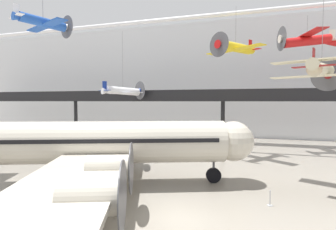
{
  "coord_description": "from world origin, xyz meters",
  "views": [
    {
      "loc": [
        4.35,
        -15.29,
        7.14
      ],
      "look_at": [
        -3.9,
        11.34,
        5.64
      ],
      "focal_mm": 28.0,
      "sensor_mm": 36.0,
      "label": 1
    }
  ],
  "objects": [
    {
      "name": "ground_plane",
      "position": [
        0.0,
        0.0,
        0.0
      ],
      "size": [
        260.0,
        260.0,
        0.0
      ],
      "primitive_type": "plane",
      "color": "gray"
    },
    {
      "name": "hangar_back_wall",
      "position": [
        0.0,
        38.92,
        11.5
      ],
      "size": [
        140.0,
        3.0,
        23.0
      ],
      "color": "silver",
      "rests_on": "ground"
    },
    {
      "name": "mezzanine_walkway",
      "position": [
        0.0,
        30.19,
        7.44
      ],
      "size": [
        110.0,
        3.2,
        9.07
      ],
      "color": "black",
      "rests_on": "ground"
    },
    {
      "name": "ceiling_truss_beam",
      "position": [
        0.0,
        22.8,
        19.31
      ],
      "size": [
        120.0,
        0.6,
        0.6
      ],
      "color": "silver"
    },
    {
      "name": "airliner_silver_main",
      "position": [
        -8.4,
        3.66,
        3.59
      ],
      "size": [
        27.42,
        32.05,
        10.41
      ],
      "rotation": [
        0.0,
        0.0,
        0.36
      ],
      "color": "beige",
      "rests_on": "ground"
    },
    {
      "name": "suspended_plane_yellow_lowwing",
      "position": [
        2.61,
        19.3,
        13.89
      ],
      "size": [
        7.56,
        7.01,
        6.61
      ],
      "rotation": [
        0.0,
        0.0,
        4.09
      ],
      "color": "yellow"
    },
    {
      "name": "suspended_plane_blue_trainer",
      "position": [
        -15.89,
        6.93,
        15.14
      ],
      "size": [
        6.8,
        5.91,
        5.0
      ],
      "rotation": [
        0.0,
        0.0,
        1.17
      ],
      "color": "#1E4CAD"
    },
    {
      "name": "suspended_plane_red_highwing",
      "position": [
        11.95,
        25.78,
        15.54
      ],
      "size": [
        8.02,
        9.58,
        4.88
      ],
      "rotation": [
        0.0,
        0.0,
        3.41
      ],
      "color": "red"
    },
    {
      "name": "suspended_plane_white_twin",
      "position": [
        -16.1,
        24.89,
        8.81
      ],
      "size": [
        8.33,
        7.65,
        11.4
      ],
      "rotation": [
        0.0,
        0.0,
        0.97
      ],
      "color": "silver"
    },
    {
      "name": "suspended_plane_cream_biplane",
      "position": [
        9.94,
        8.91,
        9.7
      ],
      "size": [
        7.87,
        6.84,
        10.8
      ],
      "rotation": [
        0.0,
        0.0,
        1.17
      ],
      "color": "beige"
    },
    {
      "name": "stanchion_barrier",
      "position": [
        5.82,
        3.47,
        0.33
      ],
      "size": [
        0.36,
        0.36,
        1.08
      ],
      "color": "#B2B5BA",
      "rests_on": "ground"
    }
  ]
}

